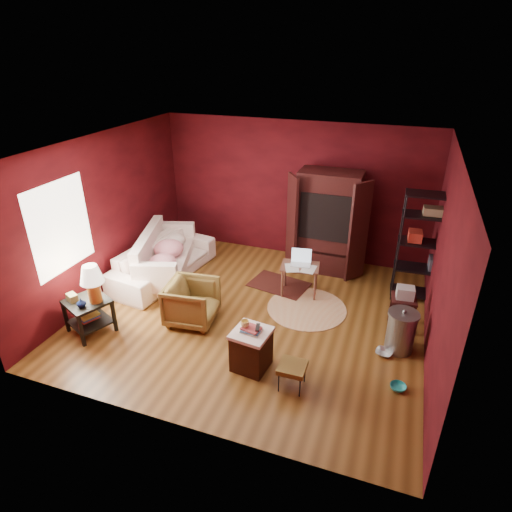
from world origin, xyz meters
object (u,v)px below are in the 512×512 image
at_px(tv_armoire, 327,221).
at_px(wire_shelving, 428,244).
at_px(sofa, 163,256).
at_px(armchair, 192,300).
at_px(hamper, 251,349).
at_px(laptop_desk, 300,268).
at_px(side_table, 90,293).

xyz_separation_m(tv_armoire, wire_shelving, (1.82, -0.52, 0.03)).
height_order(sofa, armchair, sofa).
bearing_deg(hamper, sofa, 143.13).
relative_size(armchair, hamper, 1.12).
xyz_separation_m(sofa, laptop_desk, (2.63, 0.28, 0.06)).
height_order(side_table, hamper, side_table).
relative_size(laptop_desk, tv_armoire, 0.41).
relative_size(laptop_desk, wire_shelving, 0.42).
bearing_deg(side_table, armchair, 30.53).
xyz_separation_m(hamper, wire_shelving, (2.19, 2.71, 0.75)).
bearing_deg(wire_shelving, sofa, -173.15).
distance_m(side_table, laptop_desk, 3.51).
bearing_deg(sofa, tv_armoire, -56.85).
relative_size(armchair, wire_shelving, 0.40).
xyz_separation_m(sofa, tv_armoire, (2.87, 1.36, 0.59)).
height_order(laptop_desk, wire_shelving, wire_shelving).
relative_size(sofa, side_table, 1.97).
height_order(laptop_desk, tv_armoire, tv_armoire).
bearing_deg(sofa, armchair, -125.63).
bearing_deg(laptop_desk, sofa, 177.23).
bearing_deg(armchair, side_table, 114.00).
xyz_separation_m(laptop_desk, tv_armoire, (0.23, 1.08, 0.53)).
distance_m(side_table, wire_shelving, 5.53).
distance_m(hamper, wire_shelving, 3.56).
bearing_deg(laptop_desk, armchair, -143.76).
height_order(side_table, laptop_desk, side_table).
distance_m(armchair, hamper, 1.48).
bearing_deg(armchair, tv_armoire, -40.04).
relative_size(hamper, laptop_desk, 0.84).
height_order(armchair, wire_shelving, wire_shelving).
distance_m(laptop_desk, wire_shelving, 2.20).
height_order(armchair, tv_armoire, tv_armoire).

